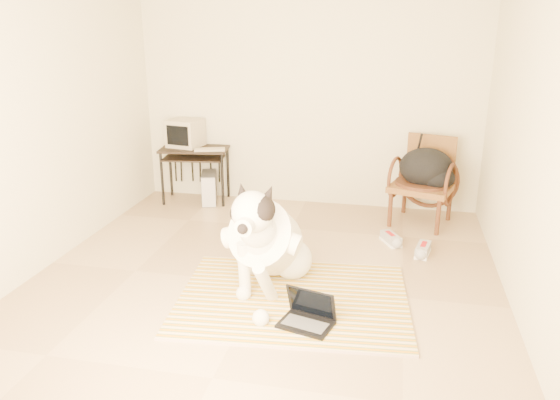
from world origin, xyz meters
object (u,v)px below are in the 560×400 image
(laptop, at_px, (308,315))
(pc_tower, at_px, (209,188))
(dog, at_px, (267,242))
(rattan_chair, at_px, (424,181))
(computer_desk, at_px, (194,156))
(crt_monitor, at_px, (185,133))
(backpack, at_px, (428,169))

(laptop, xyz_separation_m, pc_tower, (-1.63, 2.54, 0.10))
(dog, distance_m, pc_tower, 2.33)
(dog, relative_size, pc_tower, 3.29)
(laptop, height_order, rattan_chair, rattan_chair)
(laptop, relative_size, rattan_chair, 0.46)
(computer_desk, xyz_separation_m, crt_monitor, (-0.13, 0.07, 0.26))
(laptop, distance_m, pc_tower, 3.02)
(computer_desk, bearing_deg, pc_tower, -8.83)
(computer_desk, distance_m, backpack, 2.73)
(dog, relative_size, rattan_chair, 1.52)
(dog, height_order, rattan_chair, dog)
(laptop, relative_size, pc_tower, 1.00)
(laptop, height_order, crt_monitor, crt_monitor)
(dog, xyz_separation_m, rattan_chair, (1.32, 1.86, 0.07))
(rattan_chair, bearing_deg, crt_monitor, 175.26)
(crt_monitor, distance_m, pc_tower, 0.72)
(dog, height_order, pc_tower, dog)
(dog, distance_m, backpack, 2.25)
(pc_tower, distance_m, backpack, 2.58)
(dog, bearing_deg, crt_monitor, 125.71)
(rattan_chair, xyz_separation_m, backpack, (0.03, -0.07, 0.15))
(laptop, bearing_deg, backpack, 68.77)
(pc_tower, xyz_separation_m, backpack, (2.54, -0.21, 0.44))
(crt_monitor, distance_m, rattan_chair, 2.85)
(crt_monitor, xyz_separation_m, pc_tower, (0.31, -0.10, -0.64))
(crt_monitor, bearing_deg, rattan_chair, -4.74)
(crt_monitor, height_order, backpack, crt_monitor)
(rattan_chair, bearing_deg, dog, -125.25)
(dog, bearing_deg, pc_tower, 120.91)
(computer_desk, relative_size, backpack, 1.46)
(rattan_chair, distance_m, backpack, 0.17)
(dog, relative_size, computer_desk, 1.67)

